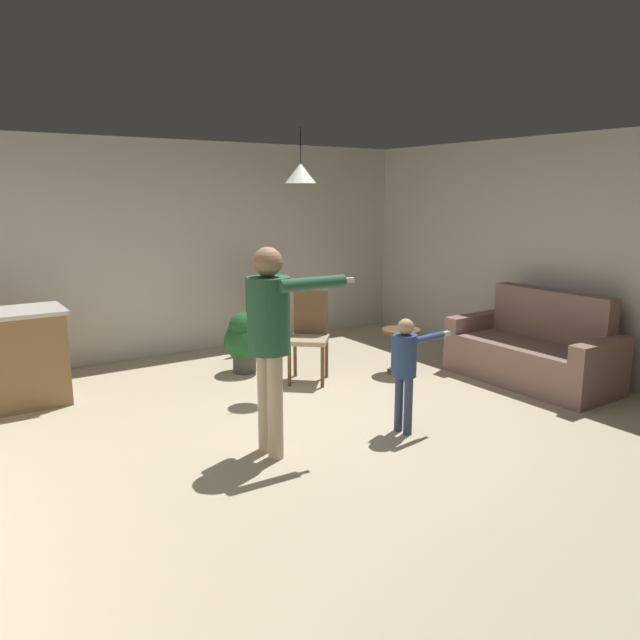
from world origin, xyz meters
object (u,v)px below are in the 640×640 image
(couch_floral, at_px, (534,352))
(side_table_by_couch, at_px, (401,345))
(dining_chair_near_wall, at_px, (309,332))
(potted_plant_corner, at_px, (244,340))
(dining_chair_by_counter, at_px, (264,311))
(spare_remote_on_table, at_px, (401,327))
(person_child, at_px, (406,363))
(person_adult, at_px, (270,329))

(couch_floral, height_order, side_table_by_couch, couch_floral)
(dining_chair_near_wall, bearing_deg, potted_plant_corner, -13.41)
(side_table_by_couch, distance_m, dining_chair_by_counter, 1.92)
(side_table_by_couch, xyz_separation_m, potted_plant_corner, (-1.50, 1.03, 0.06))
(dining_chair_near_wall, distance_m, spare_remote_on_table, 1.08)
(potted_plant_corner, bearing_deg, dining_chair_near_wall, -54.37)
(dining_chair_by_counter, bearing_deg, potted_plant_corner, 47.92)
(couch_floral, distance_m, side_table_by_couch, 1.46)
(dining_chair_near_wall, relative_size, potted_plant_corner, 1.41)
(dining_chair_near_wall, xyz_separation_m, spare_remote_on_table, (1.02, -0.35, -0.01))
(couch_floral, bearing_deg, spare_remote_on_table, 42.94)
(side_table_by_couch, xyz_separation_m, person_child, (-1.15, -1.38, 0.31))
(couch_floral, distance_m, spare_remote_on_table, 1.49)
(person_adult, height_order, potted_plant_corner, person_adult)
(couch_floral, distance_m, dining_chair_by_counter, 3.34)
(dining_chair_by_counter, bearing_deg, couch_floral, 125.40)
(person_adult, bearing_deg, potted_plant_corner, 160.71)
(side_table_by_couch, height_order, potted_plant_corner, potted_plant_corner)
(side_table_by_couch, relative_size, dining_chair_near_wall, 0.52)
(person_adult, relative_size, spare_remote_on_table, 12.77)
(dining_chair_by_counter, relative_size, spare_remote_on_table, 7.69)
(side_table_by_couch, bearing_deg, dining_chair_by_counter, 117.35)
(dining_chair_by_counter, bearing_deg, spare_remote_on_table, 118.34)
(potted_plant_corner, bearing_deg, dining_chair_by_counter, 47.10)
(dining_chair_near_wall, bearing_deg, couch_floral, -173.79)
(person_child, xyz_separation_m, dining_chair_near_wall, (0.13, 1.75, -0.09))
(person_adult, xyz_separation_m, person_child, (1.17, -0.24, -0.40))
(dining_chair_by_counter, xyz_separation_m, spare_remote_on_table, (0.88, -1.68, -0.01))
(side_table_by_couch, relative_size, person_adult, 0.31)
(side_table_by_couch, height_order, person_adult, person_adult)
(dining_chair_by_counter, distance_m, dining_chair_near_wall, 1.34)
(person_adult, relative_size, dining_chair_by_counter, 1.66)
(side_table_by_couch, xyz_separation_m, person_adult, (-2.33, -1.14, 0.70))
(couch_floral, xyz_separation_m, person_adult, (-3.35, -0.08, 0.70))
(potted_plant_corner, relative_size, spare_remote_on_table, 5.45)
(person_adult, distance_m, person_child, 1.26)
(person_child, height_order, dining_chair_near_wall, person_child)
(couch_floral, bearing_deg, potted_plant_corner, 49.66)
(couch_floral, relative_size, person_adult, 1.09)
(person_child, xyz_separation_m, spare_remote_on_table, (1.16, 1.39, -0.09))
(couch_floral, relative_size, side_table_by_couch, 3.48)
(person_adult, xyz_separation_m, spare_remote_on_table, (2.33, 1.15, -0.49))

